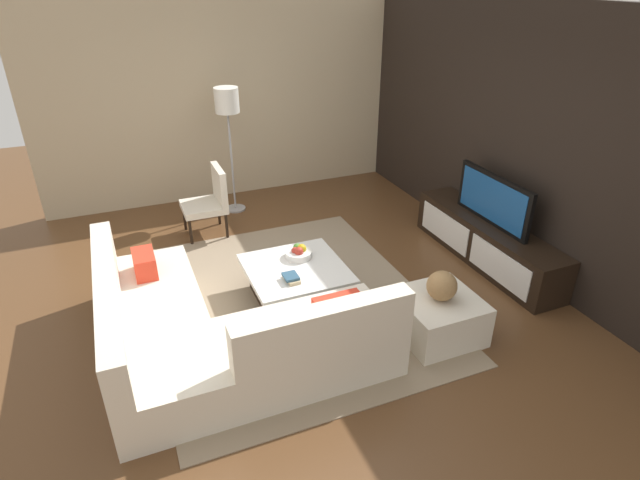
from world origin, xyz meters
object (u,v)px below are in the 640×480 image
media_console (486,242)px  decorative_ball (442,286)px  book_stack (291,278)px  floor_lamp (227,109)px  ottoman (438,317)px  sectional_couch (212,332)px  fruit_bowl (299,253)px  accent_chair_near (211,198)px  television (493,200)px  coffee_table (296,282)px

media_console → decorative_ball: bearing=-53.6°
media_console → book_stack: bearing=-87.2°
floor_lamp → ottoman: bearing=16.4°
sectional_couch → media_console: bearing=98.5°
fruit_bowl → accent_chair_near: bearing=-161.2°
decorative_ball → book_stack: bearing=-126.5°
television → sectional_couch: (0.49, -3.28, -0.49)m
fruit_bowl → decorative_ball: decorative_ball is taller
accent_chair_near → decorative_ball: accent_chair_near is taller
television → accent_chair_near: television is taller
book_stack → media_console: bearing=92.8°
fruit_bowl → book_stack: (0.40, -0.22, -0.02)m
coffee_table → book_stack: size_ratio=4.72×
floor_lamp → decorative_ball: (3.49, 1.03, -0.89)m
accent_chair_near → decorative_ball: size_ratio=3.17×
sectional_couch → book_stack: size_ratio=11.16×
television → ottoman: (0.95, -1.29, -0.58)m
accent_chair_near → book_stack: bearing=14.7°
accent_chair_near → fruit_bowl: accent_chair_near is taller
book_stack → coffee_table: bearing=150.9°
sectional_couch → ottoman: (0.46, 1.98, -0.08)m
sectional_couch → fruit_bowl: (-0.77, 1.08, 0.15)m
ottoman → book_stack: (-0.83, -1.13, 0.21)m
media_console → ottoman: media_console is taller
floor_lamp → ottoman: floor_lamp is taller
book_stack → sectional_couch: bearing=-66.5°
accent_chair_near → fruit_bowl: 1.75m
floor_lamp → decorative_ball: floor_lamp is taller
television → floor_lamp: (-2.54, -2.32, 0.65)m
media_console → book_stack: (0.12, -2.42, 0.16)m
floor_lamp → media_console: bearing=42.4°
ottoman → coffee_table: bearing=-136.3°
media_console → sectional_couch: 3.31m
media_console → book_stack: 2.43m
media_console → television: size_ratio=1.87×
floor_lamp → fruit_bowl: size_ratio=6.07×
sectional_couch → coffee_table: sectional_couch is taller
television → book_stack: 2.45m
coffee_table → media_console: bearing=87.5°
decorative_ball → television: bearing=126.4°
media_console → fruit_bowl: bearing=-97.3°
television → fruit_bowl: bearing=-97.3°
coffee_table → decorative_ball: size_ratio=3.55×
sectional_couch → floor_lamp: floor_lamp is taller
sectional_couch → decorative_ball: (0.46, 1.98, 0.25)m
coffee_table → floor_lamp: bearing=-179.4°
media_console → coffee_table: media_console is taller
sectional_couch → accent_chair_near: accent_chair_near is taller
television → accent_chair_near: (-1.94, -2.76, -0.29)m
accent_chair_near → ottoman: size_ratio=1.24×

